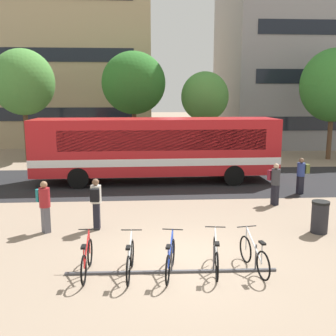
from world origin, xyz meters
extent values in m
plane|color=gray|center=(0.00, 0.00, 0.00)|extent=(200.00, 200.00, 0.00)
cube|color=#232326|center=(0.00, 9.67, 0.00)|extent=(80.00, 7.20, 0.01)
cube|color=red|center=(-0.44, 9.67, 1.85)|extent=(12.05, 2.79, 2.70)
cube|color=white|center=(-0.44, 9.67, 1.20)|extent=(12.07, 2.81, 0.36)
cube|color=black|center=(-5.89, 9.56, 2.98)|extent=(1.05, 2.31, 0.40)
cube|color=black|center=(-6.42, 9.55, 2.12)|extent=(0.12, 2.19, 1.40)
cube|color=black|center=(-0.11, 8.43, 2.25)|extent=(9.84, 0.26, 0.97)
cube|color=black|center=(-0.16, 10.92, 2.25)|extent=(9.84, 0.26, 0.97)
cylinder|color=black|center=(-4.13, 8.44, 0.50)|extent=(1.01, 0.32, 1.00)
cylinder|color=black|center=(-4.18, 10.75, 0.50)|extent=(1.01, 0.32, 1.00)
cylinder|color=black|center=(3.30, 8.59, 0.50)|extent=(1.01, 0.32, 1.00)
cylinder|color=black|center=(3.26, 10.90, 0.50)|extent=(1.01, 0.32, 1.00)
cube|color=#47474C|center=(-0.40, -0.69, 0.03)|extent=(5.20, 0.18, 0.06)
cylinder|color=#47474C|center=(-2.48, -0.65, 0.35)|extent=(0.04, 0.04, 0.70)
cylinder|color=#47474C|center=(-1.44, -0.67, 0.35)|extent=(0.04, 0.04, 0.70)
cylinder|color=#47474C|center=(-0.40, -0.69, 0.35)|extent=(0.04, 0.04, 0.70)
cylinder|color=#47474C|center=(0.64, -0.71, 0.35)|extent=(0.04, 0.04, 0.70)
cylinder|color=#47474C|center=(1.68, -0.74, 0.35)|extent=(0.04, 0.04, 0.70)
torus|color=black|center=(-2.45, -0.14, 0.35)|extent=(0.05, 0.70, 0.70)
torus|color=black|center=(-2.45, -1.16, 0.35)|extent=(0.05, 0.70, 0.70)
cube|color=red|center=(-2.45, -0.63, 0.67)|extent=(0.04, 0.92, 0.58)
cylinder|color=red|center=(-2.45, -1.06, 0.62)|extent=(0.03, 0.03, 0.55)
cube|color=black|center=(-2.45, -1.06, 0.88)|extent=(0.10, 0.22, 0.05)
cylinder|color=red|center=(-2.45, -0.16, 0.67)|extent=(0.03, 0.03, 0.65)
cylinder|color=black|center=(-2.45, -0.16, 0.98)|extent=(0.52, 0.03, 0.03)
torus|color=black|center=(-1.37, -0.26, 0.35)|extent=(0.08, 0.71, 0.70)
torus|color=black|center=(-1.43, -1.27, 0.35)|extent=(0.08, 0.71, 0.70)
cube|color=silver|center=(-1.40, -0.74, 0.67)|extent=(0.09, 0.92, 0.58)
cylinder|color=silver|center=(-1.43, -1.17, 0.62)|extent=(0.03, 0.03, 0.55)
cube|color=black|center=(-1.43, -1.17, 0.88)|extent=(0.11, 0.23, 0.05)
cylinder|color=silver|center=(-1.37, -0.28, 0.67)|extent=(0.03, 0.03, 0.65)
cylinder|color=black|center=(-1.37, -0.28, 0.98)|extent=(0.52, 0.06, 0.03)
torus|color=black|center=(-0.34, -0.28, 0.35)|extent=(0.17, 0.70, 0.70)
torus|color=black|center=(-0.53, -1.28, 0.35)|extent=(0.17, 0.70, 0.70)
cube|color=#1E3DB2|center=(-0.43, -0.76, 0.67)|extent=(0.20, 0.91, 0.58)
cylinder|color=#1E3DB2|center=(-0.51, -1.18, 0.62)|extent=(0.04, 0.04, 0.55)
cube|color=black|center=(-0.51, -1.18, 0.88)|extent=(0.14, 0.23, 0.05)
cylinder|color=#1E3DB2|center=(-0.34, -0.30, 0.67)|extent=(0.04, 0.04, 0.65)
cylinder|color=black|center=(-0.34, -0.30, 0.98)|extent=(0.52, 0.12, 0.03)
torus|color=black|center=(0.76, -0.16, 0.35)|extent=(0.13, 0.70, 0.70)
torus|color=black|center=(0.63, -1.18, 0.35)|extent=(0.13, 0.70, 0.70)
cube|color=silver|center=(0.70, -0.65, 0.67)|extent=(0.15, 0.92, 0.58)
cylinder|color=silver|center=(0.64, -1.08, 0.62)|extent=(0.03, 0.03, 0.55)
cube|color=black|center=(0.64, -1.08, 0.88)|extent=(0.13, 0.23, 0.05)
cylinder|color=silver|center=(0.76, -0.18, 0.67)|extent=(0.04, 0.04, 0.65)
cylinder|color=black|center=(0.76, -0.18, 0.98)|extent=(0.52, 0.09, 0.03)
torus|color=black|center=(1.57, -0.18, 0.35)|extent=(0.15, 0.70, 0.70)
torus|color=black|center=(1.73, -1.19, 0.35)|extent=(0.15, 0.70, 0.70)
cube|color=#B7BABF|center=(1.65, -0.66, 0.67)|extent=(0.17, 0.91, 0.58)
cylinder|color=#B7BABF|center=(1.71, -1.09, 0.62)|extent=(0.03, 0.03, 0.55)
cube|color=black|center=(1.71, -1.09, 0.88)|extent=(0.13, 0.23, 0.05)
cylinder|color=#B7BABF|center=(1.57, -0.20, 0.67)|extent=(0.04, 0.04, 0.65)
cylinder|color=black|center=(1.57, -0.20, 0.98)|extent=(0.52, 0.11, 0.03)
cube|color=black|center=(5.87, 6.77, 0.41)|extent=(0.29, 0.24, 0.81)
cylinder|color=navy|center=(5.87, 6.77, 1.10)|extent=(0.39, 0.39, 0.59)
sphere|color=brown|center=(5.87, 6.77, 1.51)|extent=(0.22, 0.22, 0.22)
cube|color=#56602D|center=(6.13, 6.81, 1.13)|extent=(0.22, 0.31, 0.40)
cube|color=black|center=(4.16, 5.09, 0.41)|extent=(0.29, 0.32, 0.82)
cylinder|color=#333338|center=(4.16, 5.09, 1.14)|extent=(0.45, 0.45, 0.65)
sphere|color=tan|center=(4.16, 5.09, 1.58)|extent=(0.22, 0.22, 0.22)
cube|color=maroon|center=(4.05, 5.33, 1.18)|extent=(0.33, 0.28, 0.40)
cube|color=#565660|center=(-4.18, 2.43, 0.42)|extent=(0.32, 0.33, 0.84)
cylinder|color=maroon|center=(-4.18, 2.43, 1.15)|extent=(0.48, 0.48, 0.61)
sphere|color=#936B4C|center=(-4.18, 2.43, 1.56)|extent=(0.22, 0.22, 0.22)
cube|color=#197075|center=(-4.34, 2.64, 1.18)|extent=(0.33, 0.32, 0.40)
cube|color=black|center=(-2.60, 2.65, 0.44)|extent=(0.21, 0.26, 0.89)
cylinder|color=beige|center=(-2.60, 2.65, 1.18)|extent=(0.35, 0.35, 0.57)
sphere|color=brown|center=(-2.60, 2.65, 1.57)|extent=(0.22, 0.22, 0.22)
cube|color=black|center=(-2.61, 2.39, 1.20)|extent=(0.28, 0.19, 0.40)
cylinder|color=#232328|center=(4.50, 1.86, 0.47)|extent=(0.52, 0.52, 0.95)
cylinder|color=black|center=(4.50, 1.86, 0.99)|extent=(0.55, 0.55, 0.08)
cylinder|color=brown|center=(11.72, 16.13, 1.48)|extent=(0.32, 0.32, 2.95)
ellipsoid|color=#388433|center=(11.72, 16.13, 5.02)|extent=(4.39, 4.39, 4.87)
cylinder|color=brown|center=(3.24, 17.50, 1.42)|extent=(0.32, 0.32, 2.83)
ellipsoid|color=#4C8E3D|center=(3.24, 17.50, 4.28)|extent=(3.30, 3.30, 3.42)
cylinder|color=brown|center=(-8.99, 17.16, 1.68)|extent=(0.32, 0.32, 3.37)
ellipsoid|color=#4C8E3D|center=(-8.99, 17.16, 5.22)|extent=(4.12, 4.12, 4.34)
cylinder|color=brown|center=(-1.69, 17.93, 1.69)|extent=(0.32, 0.32, 3.38)
ellipsoid|color=#2D7028|center=(-1.69, 17.93, 5.21)|extent=(4.42, 4.42, 4.31)
cube|color=tan|center=(-11.95, 29.07, 7.11)|extent=(23.15, 12.03, 14.23)
cube|color=black|center=(-11.95, 23.02, 2.85)|extent=(20.38, 0.06, 1.10)
cube|color=black|center=(-11.95, 23.02, 7.59)|extent=(20.38, 0.06, 1.10)
cube|color=gray|center=(16.41, 26.25, 9.09)|extent=(19.98, 11.85, 18.19)
camera|label=1|loc=(-1.04, -9.50, 4.26)|focal=41.16mm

